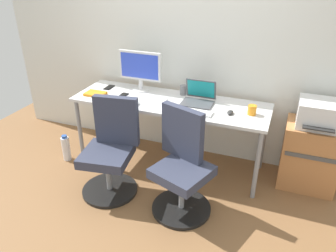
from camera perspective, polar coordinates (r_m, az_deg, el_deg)
The scene contains 19 objects.
ground_plane at distance 3.73m, azimuth 0.28°, elevation -6.37°, with size 5.28×5.28×0.00m, color brown.
back_wall at distance 3.56m, azimuth 2.68°, elevation 14.84°, with size 4.40×0.04×2.60m, color silver.
desk at distance 3.39m, azimuth 0.30°, elevation 3.38°, with size 2.02×0.64×0.75m.
office_chair_left at distance 3.17m, azimuth -9.91°, elevation -4.39°, with size 0.54×0.54×0.94m.
office_chair_right at distance 2.91m, azimuth 2.45°, elevation -7.15°, with size 0.56×0.56×0.94m.
side_cabinet at distance 3.52m, azimuth 23.39°, elevation -4.75°, with size 0.53×0.42×0.67m.
printer at distance 3.32m, azimuth 24.82°, elevation 1.92°, with size 0.38×0.40×0.24m.
water_bottle_on_floor at distance 3.88m, azimuth -17.27°, elevation -3.70°, with size 0.09×0.09×0.31m.
desktop_monitor at distance 3.59m, azimuth -4.88°, elevation 9.97°, with size 0.48×0.18×0.43m.
open_laptop at distance 3.33m, azimuth 5.33°, elevation 4.94°, with size 0.31×0.28×0.22m.
keyboard_by_monitor at distance 3.33m, azimuth -7.96°, elevation 3.97°, with size 0.34×0.12×0.02m, color #B7B7B7.
keyboard_by_laptop at distance 3.11m, azimuth 4.64°, elevation 2.43°, with size 0.34×0.12×0.02m, color silver.
mouse_by_monitor at distance 3.13m, azimuth 10.76°, elevation 2.33°, with size 0.06×0.10×0.03m, color #2D2D2D.
mouse_by_laptop at distance 3.35m, azimuth -0.53°, elevation 4.50°, with size 0.06×0.10×0.03m, color silver.
coffee_mug at distance 3.16m, azimuth 14.39°, elevation 2.71°, with size 0.08×0.08×0.09m, color orange.
pen_cup at distance 3.52m, azimuth 2.68°, elevation 6.27°, with size 0.07×0.07×0.10m, color slate.
phone_near_monitor at distance 3.78m, azimuth -10.18°, elevation 6.62°, with size 0.07×0.14×0.01m, color black.
phone_near_laptop at distance 3.53m, azimuth -7.82°, elevation 5.27°, with size 0.07×0.14×0.01m, color black.
notebook at distance 3.61m, azimuth -12.51°, elevation 5.49°, with size 0.21×0.15×0.03m, color orange.
Camera 1 is at (1.10, -2.90, 2.07)m, focal length 35.10 mm.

